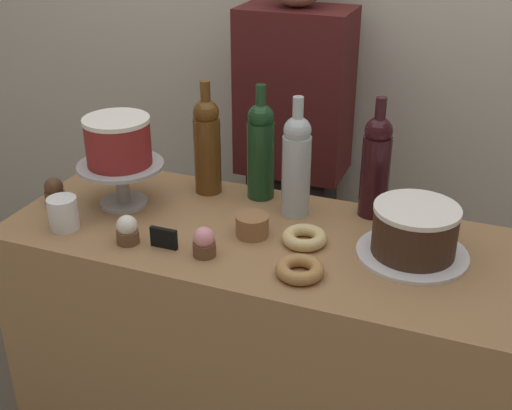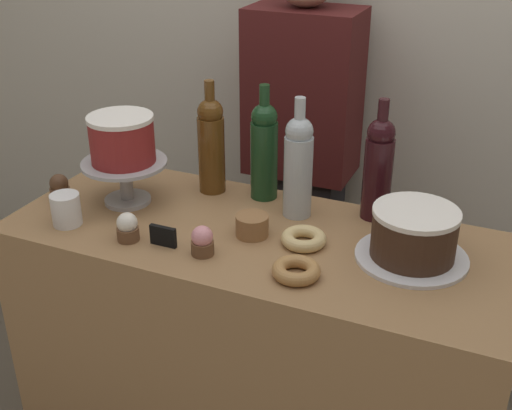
% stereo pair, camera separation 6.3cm
% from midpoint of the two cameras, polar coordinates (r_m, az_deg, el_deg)
% --- Properties ---
extents(back_wall, '(6.00, 0.05, 2.60)m').
position_cam_midpoint_polar(back_wall, '(2.30, 9.52, 14.79)').
color(back_wall, beige).
rests_on(back_wall, ground_plane).
extents(display_counter, '(1.30, 0.53, 0.95)m').
position_cam_midpoint_polar(display_counter, '(1.94, 0.96, -14.78)').
color(display_counter, '#997047').
rests_on(display_counter, ground_plane).
extents(cake_stand_pedestal, '(0.23, 0.23, 0.12)m').
position_cam_midpoint_polar(cake_stand_pedestal, '(1.82, -10.36, 2.64)').
color(cake_stand_pedestal, '#B2B2B7').
rests_on(cake_stand_pedestal, display_counter).
extents(white_layer_cake, '(0.18, 0.18, 0.13)m').
position_cam_midpoint_polar(white_layer_cake, '(1.78, -10.63, 5.68)').
color(white_layer_cake, maroon).
rests_on(white_layer_cake, cake_stand_pedestal).
extents(silver_serving_platter, '(0.27, 0.27, 0.01)m').
position_cam_midpoint_polar(silver_serving_platter, '(1.61, 14.49, -4.43)').
color(silver_serving_platter, white).
rests_on(silver_serving_platter, display_counter).
extents(chocolate_round_cake, '(0.20, 0.20, 0.12)m').
position_cam_midpoint_polar(chocolate_round_cake, '(1.57, 14.76, -2.40)').
color(chocolate_round_cake, '#3D2619').
rests_on(chocolate_round_cake, silver_serving_platter).
extents(wine_bottle_dark_red, '(0.08, 0.08, 0.33)m').
position_cam_midpoint_polar(wine_bottle_dark_red, '(1.72, 11.66, 3.28)').
color(wine_bottle_dark_red, black).
rests_on(wine_bottle_dark_red, display_counter).
extents(wine_bottle_clear, '(0.08, 0.08, 0.33)m').
position_cam_midpoint_polar(wine_bottle_clear, '(1.70, 4.77, 3.50)').
color(wine_bottle_clear, '#B2BCC1').
rests_on(wine_bottle_clear, display_counter).
extents(wine_bottle_green, '(0.08, 0.08, 0.33)m').
position_cam_midpoint_polar(wine_bottle_green, '(1.80, 1.72, 4.90)').
color(wine_bottle_green, '#193D1E').
rests_on(wine_bottle_green, display_counter).
extents(wine_bottle_amber, '(0.08, 0.08, 0.33)m').
position_cam_midpoint_polar(wine_bottle_amber, '(1.84, -2.95, 5.37)').
color(wine_bottle_amber, '#5B3814').
rests_on(wine_bottle_amber, display_counter).
extents(cupcake_strawberry, '(0.06, 0.06, 0.07)m').
position_cam_midpoint_polar(cupcake_strawberry, '(1.56, -3.55, -3.19)').
color(cupcake_strawberry, brown).
rests_on(cupcake_strawberry, display_counter).
extents(cupcake_vanilla, '(0.06, 0.06, 0.07)m').
position_cam_midpoint_polar(cupcake_vanilla, '(1.64, -10.07, -1.96)').
color(cupcake_vanilla, brown).
rests_on(cupcake_vanilla, display_counter).
extents(cupcake_chocolate, '(0.06, 0.06, 0.07)m').
position_cam_midpoint_polar(cupcake_chocolate, '(1.90, -15.87, 1.47)').
color(cupcake_chocolate, brown).
rests_on(cupcake_chocolate, display_counter).
extents(donut_glazed, '(0.11, 0.11, 0.03)m').
position_cam_midpoint_polar(donut_glazed, '(1.62, 5.29, -2.95)').
color(donut_glazed, '#E0C17F').
rests_on(donut_glazed, display_counter).
extents(donut_maple, '(0.11, 0.11, 0.03)m').
position_cam_midpoint_polar(donut_maple, '(1.49, 4.74, -5.72)').
color(donut_maple, '#B27F47').
rests_on(donut_maple, display_counter).
extents(cookie_stack, '(0.08, 0.08, 0.05)m').
position_cam_midpoint_polar(cookie_stack, '(1.64, 0.75, -1.80)').
color(cookie_stack, olive).
rests_on(cookie_stack, display_counter).
extents(price_sign_chalkboard, '(0.07, 0.01, 0.05)m').
position_cam_midpoint_polar(price_sign_chalkboard, '(1.61, -7.00, -2.72)').
color(price_sign_chalkboard, black).
rests_on(price_sign_chalkboard, display_counter).
extents(coffee_cup_ceramic, '(0.08, 0.08, 0.08)m').
position_cam_midpoint_polar(coffee_cup_ceramic, '(1.75, -15.26, -0.39)').
color(coffee_cup_ceramic, white).
rests_on(coffee_cup_ceramic, display_counter).
extents(barista_figure, '(0.36, 0.22, 1.60)m').
position_cam_midpoint_polar(barista_figure, '(2.28, 4.69, 2.81)').
color(barista_figure, black).
rests_on(barista_figure, ground_plane).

